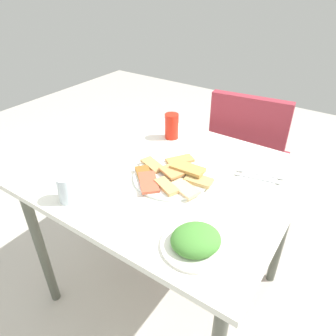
# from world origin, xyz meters

# --- Properties ---
(ground_plane) EXTENTS (6.00, 6.00, 0.00)m
(ground_plane) POSITION_xyz_m (0.00, 0.00, 0.00)
(ground_plane) COLOR #BDB6AB
(dining_table) EXTENTS (1.01, 0.86, 0.75)m
(dining_table) POSITION_xyz_m (0.00, 0.00, 0.66)
(dining_table) COLOR white
(dining_table) RESTS_ON ground_plane
(dining_chair) EXTENTS (0.47, 0.47, 0.92)m
(dining_chair) POSITION_xyz_m (0.11, 0.67, 0.52)
(dining_chair) COLOR maroon
(dining_chair) RESTS_ON ground_plane
(pide_platter) EXTENTS (0.33, 0.33, 0.04)m
(pide_platter) POSITION_xyz_m (0.05, -0.02, 0.76)
(pide_platter) COLOR white
(pide_platter) RESTS_ON dining_table
(salad_plate_greens) EXTENTS (0.21, 0.21, 0.07)m
(salad_plate_greens) POSITION_xyz_m (0.30, -0.28, 0.77)
(salad_plate_greens) COLOR white
(salad_plate_greens) RESTS_ON dining_table
(soda_can) EXTENTS (0.08, 0.08, 0.12)m
(soda_can) POSITION_xyz_m (-0.15, 0.27, 0.81)
(soda_can) COLOR red
(soda_can) RESTS_ON dining_table
(drinking_glass) EXTENTS (0.07, 0.07, 0.10)m
(drinking_glass) POSITION_xyz_m (-0.18, -0.34, 0.80)
(drinking_glass) COLOR silver
(drinking_glass) RESTS_ON dining_table
(paper_napkin) EXTENTS (0.13, 0.13, 0.00)m
(paper_napkin) POSITION_xyz_m (0.33, 0.18, 0.75)
(paper_napkin) COLOR white
(paper_napkin) RESTS_ON dining_table
(fork) EXTENTS (0.18, 0.05, 0.00)m
(fork) POSITION_xyz_m (0.33, 0.16, 0.75)
(fork) COLOR silver
(fork) RESTS_ON paper_napkin
(spoon) EXTENTS (0.18, 0.06, 0.00)m
(spoon) POSITION_xyz_m (0.33, 0.19, 0.75)
(spoon) COLOR silver
(spoon) RESTS_ON paper_napkin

